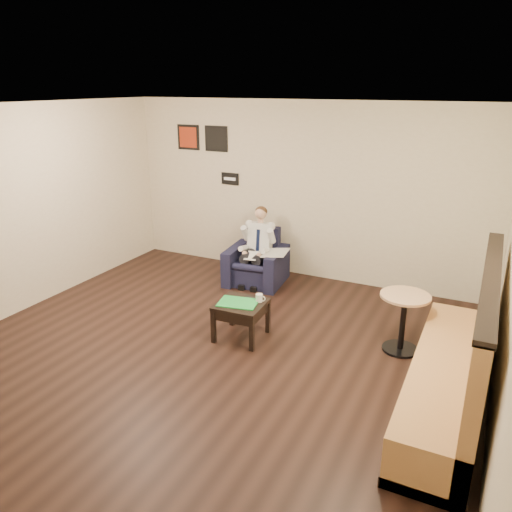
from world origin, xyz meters
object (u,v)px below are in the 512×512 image
at_px(banquette, 451,341).
at_px(side_table, 241,320).
at_px(smartphone, 250,298).
at_px(armchair, 256,258).
at_px(green_folder, 238,303).
at_px(cafe_table, 403,323).
at_px(coffee_mug, 259,298).
at_px(seated_man, 254,250).

bearing_deg(banquette, side_table, 172.09).
bearing_deg(smartphone, armchair, 120.86).
distance_m(side_table, banquette, 2.51).
relative_size(smartphone, banquette, 0.05).
relative_size(armchair, side_table, 1.50).
relative_size(green_folder, cafe_table, 0.65).
height_order(side_table, green_folder, green_folder).
xyz_separation_m(side_table, banquette, (2.44, -0.34, 0.47)).
bearing_deg(green_folder, banquette, -7.31).
xyz_separation_m(side_table, smartphone, (0.04, 0.17, 0.24)).
bearing_deg(coffee_mug, armchair, 117.15).
height_order(armchair, cafe_table, armchair).
distance_m(armchair, side_table, 1.85).
distance_m(banquette, cafe_table, 1.12).
distance_m(coffee_mug, banquette, 2.32).
xyz_separation_m(seated_man, green_folder, (0.60, -1.65, -0.10)).
distance_m(seated_man, green_folder, 1.75).
xyz_separation_m(armchair, coffee_mug, (0.82, -1.60, 0.10)).
height_order(green_folder, cafe_table, cafe_table).
bearing_deg(side_table, coffee_mug, 36.41).
relative_size(seated_man, side_table, 1.99).
relative_size(armchair, cafe_table, 1.20).
bearing_deg(smartphone, cafe_table, 19.07).
bearing_deg(armchair, cafe_table, -31.15).
relative_size(armchair, seated_man, 0.75).
xyz_separation_m(side_table, coffee_mug, (0.18, 0.13, 0.28)).
height_order(side_table, cafe_table, cafe_table).
relative_size(green_folder, smartphone, 3.21).
distance_m(smartphone, cafe_table, 1.86).
distance_m(side_table, cafe_table, 1.94).
bearing_deg(coffee_mug, seated_man, 118.50).
bearing_deg(cafe_table, armchair, 154.64).
bearing_deg(side_table, banquette, -7.91).
relative_size(seated_man, coffee_mug, 11.53).
height_order(side_table, smartphone, smartphone).
xyz_separation_m(seated_man, side_table, (0.63, -1.62, -0.34)).
xyz_separation_m(coffee_mug, smartphone, (-0.14, 0.04, -0.04)).
height_order(seated_man, green_folder, seated_man).
bearing_deg(coffee_mug, smartphone, 165.61).
bearing_deg(armchair, smartphone, -72.21).
bearing_deg(coffee_mug, green_folder, -143.59).
height_order(green_folder, smartphone, green_folder).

